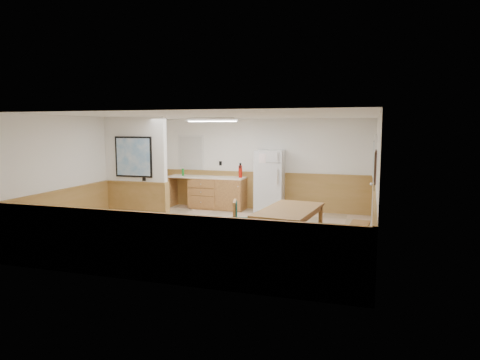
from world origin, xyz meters
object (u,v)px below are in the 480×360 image
(fire_extinguisher, at_px, (240,171))
(soap_bottle, at_px, (183,172))
(dining_chair, at_px, (241,219))
(refrigerator, at_px, (270,181))
(dining_table, at_px, (289,213))
(dining_bench, at_px, (357,234))

(fire_extinguisher, relative_size, soap_bottle, 1.98)
(dining_chair, height_order, soap_bottle, soap_bottle)
(fire_extinguisher, bearing_deg, soap_bottle, -174.85)
(refrigerator, relative_size, dining_table, 0.86)
(dining_bench, bearing_deg, refrigerator, 131.11)
(refrigerator, height_order, dining_table, refrigerator)
(dining_chair, bearing_deg, refrigerator, 78.19)
(refrigerator, bearing_deg, dining_table, -73.93)
(refrigerator, xyz_separation_m, fire_extinguisher, (-0.84, 0.07, 0.24))
(dining_table, relative_size, fire_extinguisher, 4.83)
(dining_chair, height_order, fire_extinguisher, fire_extinguisher)
(refrigerator, xyz_separation_m, dining_bench, (2.37, -3.19, -0.49))
(dining_table, xyz_separation_m, fire_extinguisher, (-1.98, 3.30, 0.42))
(dining_table, height_order, soap_bottle, soap_bottle)
(refrigerator, bearing_deg, dining_bench, -56.61)
(dining_table, height_order, dining_bench, dining_table)
(refrigerator, bearing_deg, dining_chair, -90.07)
(dining_bench, bearing_deg, fire_extinguisher, 139.08)
(dining_table, bearing_deg, dining_bench, 9.03)
(dining_bench, xyz_separation_m, dining_chair, (-2.19, -0.04, 0.15))
(dining_table, bearing_deg, dining_chair, -174.06)
(fire_extinguisher, bearing_deg, dining_bench, -41.79)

